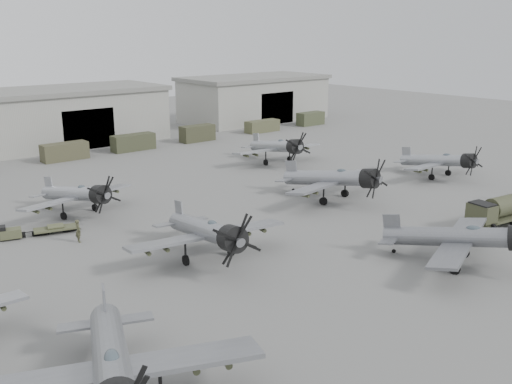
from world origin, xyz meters
TOP-DOWN VIEW (x-y plane):
  - ground at (0.00, 0.00)m, footprint 220.00×220.00m
  - hangar_center at (0.00, 61.96)m, footprint 29.00×14.80m
  - hangar_right at (38.00, 61.96)m, footprint 29.00×14.80m
  - support_truck_3 at (-6.01, 50.00)m, footprint 6.26×2.20m
  - support_truck_4 at (4.50, 50.00)m, footprint 6.50×2.20m
  - support_truck_5 at (16.03, 50.00)m, footprint 5.73×2.20m
  - support_truck_6 at (29.86, 50.00)m, footprint 6.49×2.20m
  - support_truck_7 at (41.94, 50.00)m, footprint 5.55×2.20m
  - aircraft_near_0 at (-25.79, -4.64)m, footprint 13.87×12.55m
  - aircraft_near_1 at (2.48, -5.28)m, footprint 12.20×11.01m
  - aircraft_mid_1 at (-11.61, 7.82)m, footprint 12.98×11.68m
  - aircraft_mid_2 at (7.95, 12.56)m, footprint 13.33×11.99m
  - aircraft_mid_3 at (25.06, 10.99)m, footprint 11.54×10.39m
  - aircraft_far_0 at (-14.61, 25.09)m, footprint 11.70×10.53m
  - aircraft_far_1 at (15.10, 29.42)m, footprint 12.83×11.55m
  - fuel_tanker at (13.65, -2.35)m, footprint 7.25×3.32m
  - tug_trailer at (-20.57, 22.21)m, footprint 6.45×2.83m
  - ground_crew at (-17.71, 18.22)m, footprint 0.55×0.77m

SIDE VIEW (x-z plane):
  - ground at x=0.00m, z-range 0.00..0.00m
  - tug_trailer at x=-20.57m, z-range -0.16..1.12m
  - ground_crew at x=-17.71m, z-range 0.00..1.98m
  - support_truck_6 at x=29.86m, z-range 0.00..2.05m
  - support_truck_3 at x=-6.01m, z-range 0.00..2.39m
  - support_truck_4 at x=4.50m, z-range 0.00..2.41m
  - support_truck_7 at x=41.94m, z-range 0.00..2.44m
  - support_truck_5 at x=16.03m, z-range 0.00..2.58m
  - fuel_tanker at x=13.65m, z-range 0.20..2.89m
  - aircraft_mid_3 at x=25.06m, z-range -0.21..4.43m
  - aircraft_far_0 at x=-14.61m, z-range -0.21..4.44m
  - aircraft_near_1 at x=2.48m, z-range -0.22..4.70m
  - aircraft_far_1 at x=15.10m, z-range -0.23..4.86m
  - aircraft_mid_1 at x=-11.61m, z-range -0.23..4.92m
  - aircraft_mid_2 at x=7.95m, z-range -0.24..5.05m
  - aircraft_near_0 at x=-25.79m, z-range -0.25..5.39m
  - hangar_center at x=0.00m, z-range 0.02..8.72m
  - hangar_right at x=38.00m, z-range 0.02..8.72m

